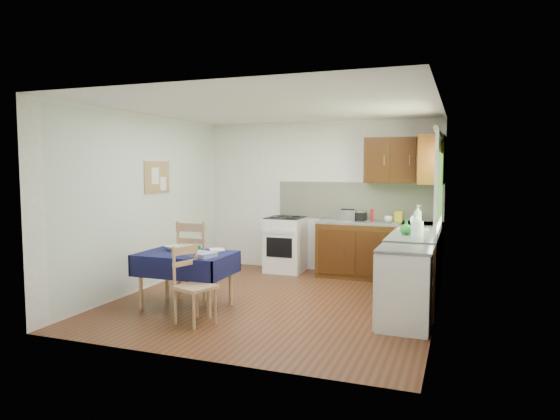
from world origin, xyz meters
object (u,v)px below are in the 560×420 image
(dish_rack, at_px, (413,229))
(toaster, at_px, (348,215))
(dining_table, at_px, (186,261))
(sandwich_press, at_px, (357,215))
(chair_near, at_px, (193,282))
(chair_far, at_px, (196,257))
(kettle, at_px, (417,227))

(dish_rack, bearing_deg, toaster, 142.54)
(dining_table, relative_size, sandwich_press, 4.23)
(dining_table, distance_m, dish_rack, 3.02)
(chair_near, relative_size, toaster, 3.47)
(chair_far, bearing_deg, kettle, -172.17)
(toaster, bearing_deg, chair_near, -95.59)
(dining_table, xyz_separation_m, toaster, (1.51, 2.35, 0.41))
(chair_far, relative_size, kettle, 4.19)
(chair_near, relative_size, dish_rack, 2.20)
(chair_near, bearing_deg, dish_rack, -27.18)
(toaster, bearing_deg, kettle, -34.37)
(chair_far, bearing_deg, sandwich_press, -132.57)
(chair_far, bearing_deg, toaster, -132.76)
(chair_near, bearing_deg, chair_far, 47.32)
(dish_rack, bearing_deg, chair_near, -136.92)
(chair_far, distance_m, chair_near, 1.09)
(kettle, bearing_deg, dining_table, -160.60)
(chair_near, bearing_deg, sandwich_press, -2.52)
(dining_table, relative_size, toaster, 4.50)
(dining_table, bearing_deg, toaster, 47.48)
(dining_table, relative_size, chair_near, 1.30)
(dining_table, xyz_separation_m, kettle, (2.69, 0.95, 0.43))
(kettle, bearing_deg, dish_rack, 99.97)
(dining_table, height_order, kettle, kettle)
(dining_table, xyz_separation_m, dish_rack, (2.59, 1.53, 0.34))
(chair_near, height_order, toaster, toaster)
(chair_near, relative_size, kettle, 3.53)
(dining_table, height_order, chair_near, chair_near)
(toaster, height_order, kettle, kettle)
(sandwich_press, distance_m, dish_rack, 1.37)
(dining_table, distance_m, sandwich_press, 3.02)
(dining_table, relative_size, kettle, 4.58)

